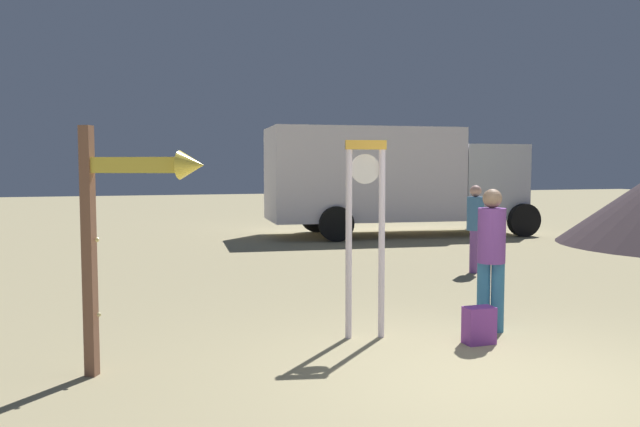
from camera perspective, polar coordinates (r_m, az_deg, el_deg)
ground_plane at (r=5.94m, az=15.92°, el=-14.48°), size 80.00×80.00×0.00m
standing_clock at (r=6.96m, az=4.08°, el=-0.64°), size 0.45×0.18×2.18m
arrow_sign at (r=5.82m, az=-16.79°, el=0.21°), size 1.08×0.70×2.25m
person_near_clock at (r=7.52m, az=15.12°, el=-3.37°), size 0.31×0.31×1.64m
backpack at (r=7.09m, az=14.05°, el=-9.72°), size 0.32×0.24×0.40m
person_distant at (r=11.70m, az=13.75°, el=-0.90°), size 0.30×0.30×1.57m
box_truck_near at (r=17.78m, az=6.32°, el=3.31°), size 7.49×3.28×2.95m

